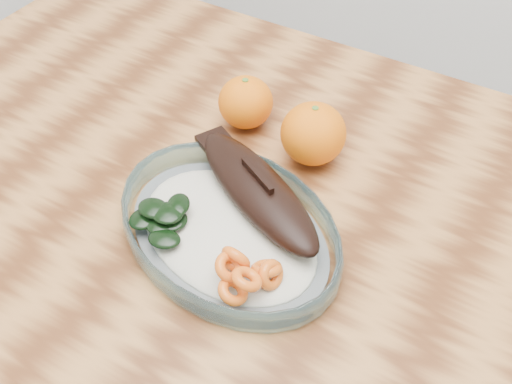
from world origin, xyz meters
TOP-DOWN VIEW (x-y plane):
  - dining_table at (0.00, 0.00)m, footprint 1.20×0.80m
  - plated_meal at (-0.03, -0.03)m, footprint 0.65×0.65m
  - orange_left at (-0.11, 0.15)m, footprint 0.07×0.07m
  - orange_right at (-0.01, 0.14)m, footprint 0.08×0.08m

SIDE VIEW (x-z plane):
  - dining_table at x=0.00m, z-range 0.28..1.03m
  - plated_meal at x=-0.03m, z-range 0.73..0.81m
  - orange_left at x=-0.11m, z-range 0.75..0.82m
  - orange_right at x=-0.01m, z-range 0.75..0.83m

